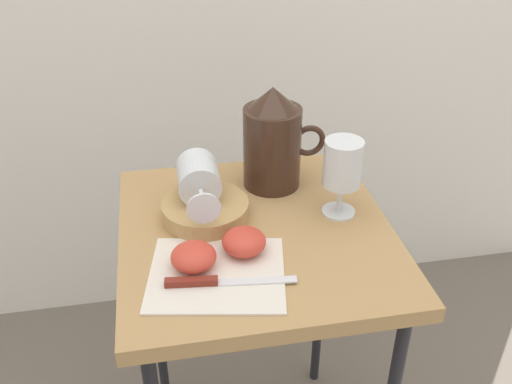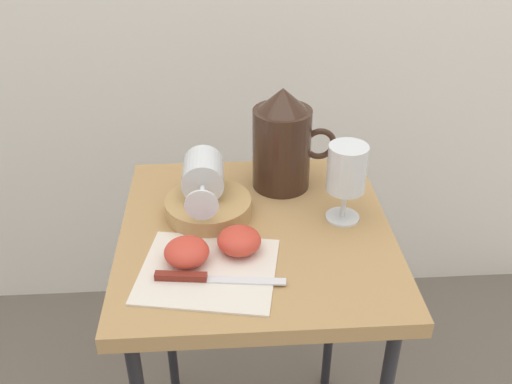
% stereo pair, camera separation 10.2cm
% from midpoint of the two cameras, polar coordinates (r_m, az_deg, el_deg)
% --- Properties ---
extents(table, '(0.50, 0.52, 0.70)m').
position_cam_midpoint_polar(table, '(1.10, -2.65, -6.85)').
color(table, '#AD8451').
rests_on(table, ground_plane).
extents(linen_napkin, '(0.25, 0.23, 0.00)m').
position_cam_midpoint_polar(linen_napkin, '(0.96, -6.96, -8.18)').
color(linen_napkin, silver).
rests_on(linen_napkin, table).
extents(basket_tray, '(0.16, 0.16, 0.03)m').
position_cam_midpoint_polar(basket_tray, '(1.09, -7.71, -1.90)').
color(basket_tray, tan).
rests_on(basket_tray, table).
extents(pitcher, '(0.17, 0.12, 0.21)m').
position_cam_midpoint_polar(pitcher, '(1.15, -0.86, 4.50)').
color(pitcher, '#382319').
rests_on(pitcher, table).
extents(wine_glass_upright, '(0.07, 0.07, 0.15)m').
position_cam_midpoint_polar(wine_glass_upright, '(1.06, 5.86, 2.36)').
color(wine_glass_upright, silver).
rests_on(wine_glass_upright, table).
extents(wine_glass_tipped_near, '(0.08, 0.15, 0.08)m').
position_cam_midpoint_polar(wine_glass_tipped_near, '(1.08, -8.41, 1.25)').
color(wine_glass_tipped_near, silver).
rests_on(wine_glass_tipped_near, basket_tray).
extents(apple_half_left, '(0.08, 0.08, 0.04)m').
position_cam_midpoint_polar(apple_half_left, '(0.96, -9.25, -6.46)').
color(apple_half_left, '#CC3D2D').
rests_on(apple_half_left, linen_napkin).
extents(apple_half_right, '(0.08, 0.08, 0.04)m').
position_cam_midpoint_polar(apple_half_right, '(0.99, -4.15, -5.03)').
color(apple_half_right, '#CC3D2D').
rests_on(apple_half_right, linen_napkin).
extents(knife, '(0.21, 0.04, 0.01)m').
position_cam_midpoint_polar(knife, '(0.94, -7.59, -8.92)').
color(knife, silver).
rests_on(knife, linen_napkin).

